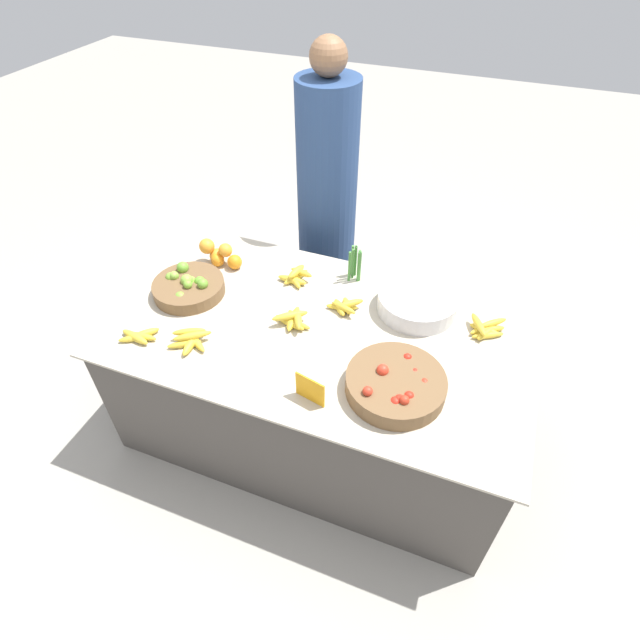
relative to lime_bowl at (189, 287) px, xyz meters
name	(u,v)px	position (x,y,z in m)	size (l,w,h in m)	color
ground_plane	(320,421)	(0.65, -0.01, -0.70)	(12.00, 12.00, 0.00)	#A39E93
market_table	(320,379)	(0.65, -0.01, -0.37)	(1.79, 1.02, 0.66)	#4C4742
lime_bowl	(189,287)	(0.00, 0.00, 0.00)	(0.32, 0.32, 0.10)	brown
tomato_basket	(396,384)	(1.03, -0.22, 0.00)	(0.38, 0.38, 0.10)	brown
orange_pile	(220,254)	(0.02, 0.25, 0.02)	(0.22, 0.10, 0.13)	orange
metal_bowl	(417,302)	(1.01, 0.26, 0.01)	(0.35, 0.35, 0.08)	silver
price_sign	(310,390)	(0.75, -0.38, 0.02)	(0.12, 0.03, 0.12)	orange
veg_bundle	(355,264)	(0.68, 0.38, 0.05)	(0.06, 0.07, 0.16)	#4C8E42
banana_bunch_front_right	(190,340)	(0.18, -0.28, -0.01)	(0.18, 0.16, 0.05)	gold
banana_bunch_middle_left	(344,306)	(0.71, 0.14, -0.01)	(0.16, 0.13, 0.05)	gold
banana_bunch_back_center	(293,319)	(0.53, -0.02, -0.01)	(0.17, 0.16, 0.06)	gold
banana_bunch_front_center	(296,276)	(0.42, 0.26, -0.01)	(0.16, 0.15, 0.06)	gold
banana_bunch_middle_right	(486,329)	(1.31, 0.22, -0.01)	(0.16, 0.16, 0.06)	gold
banana_bunch_front_left	(138,336)	(-0.04, -0.34, -0.02)	(0.16, 0.14, 0.03)	gold
vendor_person	(327,209)	(0.37, 0.82, 0.03)	(0.32, 0.32, 1.59)	navy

